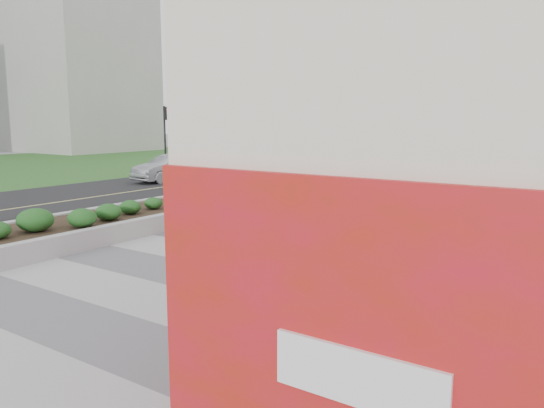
{
  "coord_description": "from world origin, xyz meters",
  "views": [
    {
      "loc": [
        7.57,
        -6.52,
        3.42
      ],
      "look_at": [
        -0.55,
        5.38,
        1.1
      ],
      "focal_mm": 35.0,
      "sensor_mm": 36.0,
      "label": 1
    }
  ],
  "objects_px": {
    "skateboarder": "(365,192)",
    "car_dark": "(240,161)",
    "planter": "(183,204)",
    "traffic_signal_far": "(166,130)",
    "car_silver": "(171,168)",
    "traffic_signal_near": "(297,131)"
  },
  "relations": [
    {
      "from": "skateboarder",
      "to": "car_silver",
      "type": "bearing_deg",
      "value": 148.78
    },
    {
      "from": "traffic_signal_near",
      "to": "skateboarder",
      "type": "bearing_deg",
      "value": -41.73
    },
    {
      "from": "traffic_signal_far",
      "to": "car_silver",
      "type": "xyz_separation_m",
      "value": [
        2.83,
        -2.48,
        -2.03
      ]
    },
    {
      "from": "traffic_signal_far",
      "to": "car_silver",
      "type": "bearing_deg",
      "value": -41.26
    },
    {
      "from": "car_dark",
      "to": "car_silver",
      "type": "bearing_deg",
      "value": -68.04
    },
    {
      "from": "skateboarder",
      "to": "car_dark",
      "type": "distance_m",
      "value": 15.76
    },
    {
      "from": "car_silver",
      "to": "car_dark",
      "type": "xyz_separation_m",
      "value": [
        0.11,
        6.13,
        -0.0
      ]
    },
    {
      "from": "planter",
      "to": "car_dark",
      "type": "bearing_deg",
      "value": 120.33
    },
    {
      "from": "traffic_signal_far",
      "to": "car_silver",
      "type": "relative_size",
      "value": 0.95
    },
    {
      "from": "traffic_signal_near",
      "to": "traffic_signal_far",
      "type": "xyz_separation_m",
      "value": [
        -9.2,
        -0.5,
        0.0
      ]
    },
    {
      "from": "planter",
      "to": "traffic_signal_near",
      "type": "bearing_deg",
      "value": 99.35
    },
    {
      "from": "planter",
      "to": "skateboarder",
      "type": "distance_m",
      "value": 6.72
    },
    {
      "from": "planter",
      "to": "traffic_signal_far",
      "type": "bearing_deg",
      "value": 137.54
    },
    {
      "from": "traffic_signal_far",
      "to": "car_dark",
      "type": "xyz_separation_m",
      "value": [
        2.94,
        3.64,
        -2.03
      ]
    },
    {
      "from": "traffic_signal_near",
      "to": "car_silver",
      "type": "xyz_separation_m",
      "value": [
        -6.37,
        -2.98,
        -2.03
      ]
    },
    {
      "from": "traffic_signal_near",
      "to": "skateboarder",
      "type": "relative_size",
      "value": 2.89
    },
    {
      "from": "planter",
      "to": "skateboarder",
      "type": "xyz_separation_m",
      "value": [
        4.91,
        4.58,
        0.32
      ]
    },
    {
      "from": "planter",
      "to": "traffic_signal_far",
      "type": "xyz_separation_m",
      "value": [
        -10.93,
        10.0,
        2.34
      ]
    },
    {
      "from": "traffic_signal_near",
      "to": "skateboarder",
      "type": "xyz_separation_m",
      "value": [
        6.64,
        -5.92,
        -2.02
      ]
    },
    {
      "from": "traffic_signal_near",
      "to": "traffic_signal_far",
      "type": "bearing_deg",
      "value": -176.89
    },
    {
      "from": "planter",
      "to": "car_silver",
      "type": "xyz_separation_m",
      "value": [
        -8.1,
        7.52,
        0.31
      ]
    },
    {
      "from": "planter",
      "to": "car_silver",
      "type": "distance_m",
      "value": 11.05
    }
  ]
}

